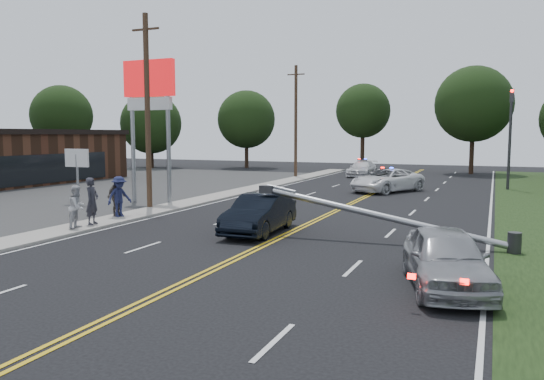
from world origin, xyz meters
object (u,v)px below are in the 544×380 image
at_px(fallen_streetlight, 395,218).
at_px(bystander_c, 119,197).
at_px(utility_pole_mid, 147,111).
at_px(emergency_b, 362,169).
at_px(pylon_sign, 149,97).
at_px(waiting_sedan, 446,258).
at_px(bystander_b, 77,207).
at_px(bystander_d, 116,196).
at_px(traffic_signal, 510,130).
at_px(crashed_sedan, 259,214).
at_px(emergency_a, 387,180).
at_px(small_sign, 77,163).
at_px(utility_pole_far, 296,121).
at_px(bystander_a, 92,201).

height_order(fallen_streetlight, bystander_c, bystander_c).
distance_m(utility_pole_mid, bystander_c, 5.27).
height_order(utility_pole_mid, emergency_b, utility_pole_mid).
xyz_separation_m(pylon_sign, waiting_sedan, (16.86, -11.05, -5.22)).
distance_m(bystander_b, bystander_d, 3.25).
relative_size(emergency_b, bystander_d, 2.69).
height_order(traffic_signal, bystander_b, traffic_signal).
xyz_separation_m(traffic_signal, crashed_sedan, (-9.42, -21.93, -3.44)).
bearing_deg(emergency_a, pylon_sign, -107.23).
distance_m(waiting_sedan, bystander_d, 16.17).
distance_m(traffic_signal, crashed_sedan, 24.12).
bearing_deg(small_sign, utility_pole_far, 77.69).
bearing_deg(utility_pole_far, bystander_c, -88.35).
relative_size(crashed_sedan, emergency_a, 0.82).
relative_size(traffic_signal, emergency_a, 1.24).
xyz_separation_m(fallen_streetlight, emergency_b, (-8.14, 29.66, -0.20)).
bearing_deg(emergency_a, small_sign, -110.37).
relative_size(emergency_b, bystander_a, 2.49).
height_order(small_sign, emergency_b, small_sign).
distance_m(traffic_signal, waiting_sedan, 27.33).
bearing_deg(bystander_a, traffic_signal, -46.95).
relative_size(pylon_sign, emergency_b, 1.62).
height_order(bystander_a, bystander_d, bystander_a).
relative_size(crashed_sedan, bystander_d, 2.54).
bearing_deg(bystander_a, utility_pole_mid, -1.03).
bearing_deg(small_sign, emergency_b, 68.62).
bearing_deg(crashed_sedan, small_sign, 160.31).
bearing_deg(bystander_c, utility_pole_mid, 31.06).
distance_m(fallen_streetlight, emergency_a, 17.65).
relative_size(crashed_sedan, bystander_c, 2.49).
height_order(emergency_a, bystander_a, bystander_a).
bearing_deg(crashed_sedan, utility_pole_far, 104.59).
relative_size(bystander_b, bystander_c, 0.93).
relative_size(utility_pole_far, bystander_d, 5.47).
bearing_deg(utility_pole_mid, bystander_c, -77.60).
relative_size(traffic_signal, bystander_c, 3.78).
height_order(waiting_sedan, emergency_a, emergency_a).
bearing_deg(emergency_b, bystander_a, -95.59).
distance_m(traffic_signal, utility_pole_mid, 25.12).
xyz_separation_m(small_sign, waiting_sedan, (20.36, -9.05, -1.56)).
height_order(traffic_signal, emergency_a, traffic_signal).
xyz_separation_m(utility_pole_mid, crashed_sedan, (8.08, -3.93, -4.32)).
relative_size(fallen_streetlight, utility_pole_far, 0.94).
xyz_separation_m(emergency_b, bystander_b, (-4.13, -32.06, 0.28)).
distance_m(pylon_sign, waiting_sedan, 20.82).
bearing_deg(pylon_sign, utility_pole_far, 86.28).
distance_m(crashed_sedan, bystander_b, 7.39).
distance_m(pylon_sign, small_sign, 5.45).
distance_m(emergency_b, bystander_a, 31.40).
bearing_deg(bystander_d, pylon_sign, 22.33).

